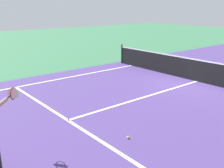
% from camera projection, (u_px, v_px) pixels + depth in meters
% --- Properties ---
extents(ground_plane, '(60.00, 60.00, 0.00)m').
position_uv_depth(ground_plane, '(197.00, 81.00, 11.35)').
color(ground_plane, '#38724C').
extents(court_surface_inbounds, '(10.62, 24.40, 0.00)m').
position_uv_depth(court_surface_inbounds, '(197.00, 81.00, 11.35)').
color(court_surface_inbounds, '#4C387A').
rests_on(court_surface_inbounds, ground_plane).
extents(line_sideline_left, '(0.10, 11.89, 0.01)m').
position_uv_depth(line_sideline_left, '(27.00, 85.00, 10.77)').
color(line_sideline_left, white).
rests_on(line_sideline_left, ground_plane).
extents(line_service_near, '(8.22, 0.10, 0.01)m').
position_uv_depth(line_service_near, '(68.00, 120.00, 7.45)').
color(line_service_near, white).
rests_on(line_service_near, ground_plane).
extents(line_center_service, '(0.10, 6.40, 0.01)m').
position_uv_depth(line_center_service, '(146.00, 97.00, 9.40)').
color(line_center_service, white).
rests_on(line_center_service, ground_plane).
extents(net, '(9.93, 0.09, 1.07)m').
position_uv_depth(net, '(198.00, 70.00, 11.21)').
color(net, '#33383D').
rests_on(net, ground_plane).
extents(tennis_ball_mid_court, '(0.07, 0.07, 0.07)m').
position_uv_depth(tennis_ball_mid_court, '(128.00, 137.00, 6.41)').
color(tennis_ball_mid_court, '#CCE033').
rests_on(tennis_ball_mid_court, ground_plane).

